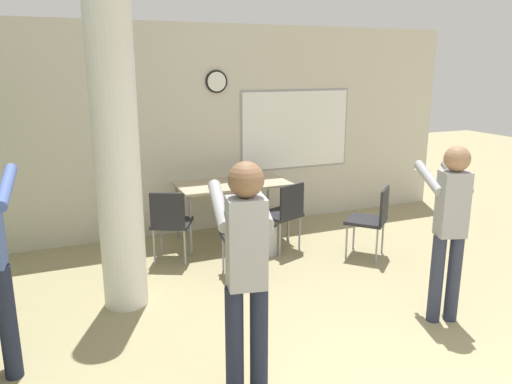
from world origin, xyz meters
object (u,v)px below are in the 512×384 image
chair_table_front (241,230)px  chair_table_left (170,220)px  bottle_on_table (243,175)px  person_playing_front (246,265)px  chair_table_right (284,211)px  person_playing_side (449,220)px  folding_table (232,187)px  chair_mid_room (372,216)px

chair_table_front → chair_table_left: same height
chair_table_left → bottle_on_table: bearing=20.8°
chair_table_left → person_playing_front: size_ratio=0.51×
chair_table_right → chair_table_left: same height
chair_table_left → person_playing_side: bearing=-49.9°
chair_table_right → person_playing_front: bearing=-120.9°
folding_table → chair_mid_room: bearing=-43.0°
folding_table → chair_table_left: size_ratio=1.66×
bottle_on_table → chair_table_front: 1.20m
chair_table_left → person_playing_side: 3.06m
folding_table → chair_table_right: 0.80m
chair_table_left → person_playing_side: (1.95, -2.32, 0.44)m
chair_table_right → person_playing_front: size_ratio=0.51×
bottle_on_table → person_playing_side: size_ratio=0.16×
folding_table → chair_mid_room: size_ratio=1.66×
chair_table_front → person_playing_front: person_playing_front is taller
chair_mid_room → person_playing_side: 1.62m
chair_table_front → chair_table_left: 0.90m
chair_mid_room → chair_table_front: same height
bottle_on_table → chair_mid_room: bearing=-45.4°
bottle_on_table → person_playing_side: bearing=-72.2°
bottle_on_table → person_playing_front: 3.30m
folding_table → person_playing_side: bearing=-69.8°
chair_table_right → chair_table_front: (-0.74, -0.46, 0.00)m
folding_table → chair_table_front: chair_table_front is taller
chair_table_right → person_playing_side: 2.25m
chair_table_right → chair_table_front: same height
chair_table_right → chair_table_left: bearing=172.4°
bottle_on_table → chair_table_left: (-1.08, -0.41, -0.37)m
chair_table_right → chair_table_front: size_ratio=1.00×
person_playing_front → folding_table: bearing=71.6°
chair_table_left → person_playing_front: person_playing_front is taller
bottle_on_table → chair_mid_room: bottle_on_table is taller
chair_table_left → person_playing_side: size_ratio=0.54×
folding_table → chair_table_front: size_ratio=1.66×
person_playing_front → bottle_on_table: bearing=69.0°
chair_table_front → person_playing_front: 2.22m
chair_mid_room → person_playing_side: size_ratio=0.54×
chair_mid_room → chair_table_right: bearing=145.3°
chair_table_front → person_playing_front: (-0.74, -2.03, 0.49)m
person_playing_side → chair_mid_room: bearing=78.6°
bottle_on_table → chair_table_left: size_ratio=0.30×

